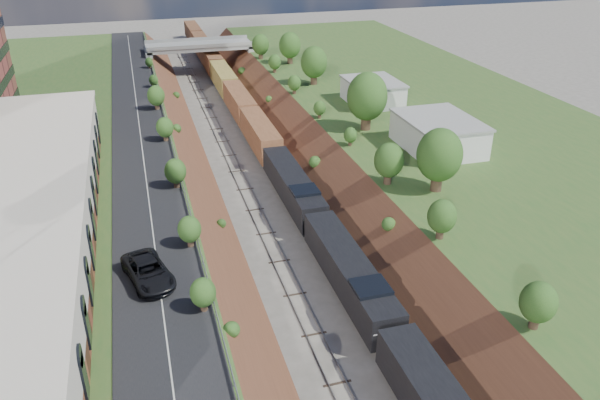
{
  "coord_description": "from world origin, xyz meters",
  "views": [
    {
      "loc": [
        -15.46,
        -14.96,
        34.64
      ],
      "look_at": [
        0.44,
        40.02,
        6.0
      ],
      "focal_mm": 35.0,
      "sensor_mm": 36.0,
      "label": 1
    }
  ],
  "objects": [
    {
      "name": "platform_left",
      "position": [
        -33.0,
        60.0,
        2.5
      ],
      "size": [
        44.0,
        180.0,
        5.0
      ],
      "primitive_type": "cube",
      "color": "#335924",
      "rests_on": "ground"
    },
    {
      "name": "platform_right",
      "position": [
        33.0,
        60.0,
        2.5
      ],
      "size": [
        44.0,
        180.0,
        5.0
      ],
      "primitive_type": "cube",
      "color": "#335924",
      "rests_on": "ground"
    },
    {
      "name": "embankment_left",
      "position": [
        -11.0,
        60.0,
        0.0
      ],
      "size": [
        10.0,
        180.0,
        10.0
      ],
      "primitive_type": "cube",
      "rotation": [
        0.0,
        0.79,
        0.0
      ],
      "color": "brown",
      "rests_on": "ground"
    },
    {
      "name": "embankment_right",
      "position": [
        11.0,
        60.0,
        0.0
      ],
      "size": [
        10.0,
        180.0,
        10.0
      ],
      "primitive_type": "cube",
      "rotation": [
        0.0,
        0.79,
        0.0
      ],
      "color": "brown",
      "rests_on": "ground"
    },
    {
      "name": "rail_left_track",
      "position": [
        -2.6,
        60.0,
        0.09
      ],
      "size": [
        1.58,
        180.0,
        0.18
      ],
      "primitive_type": "cube",
      "color": "gray",
      "rests_on": "ground"
    },
    {
      "name": "rail_right_track",
      "position": [
        2.6,
        60.0,
        0.09
      ],
      "size": [
        1.58,
        180.0,
        0.18
      ],
      "primitive_type": "cube",
      "color": "gray",
      "rests_on": "ground"
    },
    {
      "name": "road",
      "position": [
        -15.5,
        60.0,
        5.05
      ],
      "size": [
        8.0,
        180.0,
        0.1
      ],
      "primitive_type": "cube",
      "color": "black",
      "rests_on": "platform_left"
    },
    {
      "name": "guardrail",
      "position": [
        -11.4,
        59.8,
        5.55
      ],
      "size": [
        0.1,
        171.0,
        0.7
      ],
      "color": "#99999E",
      "rests_on": "platform_left"
    },
    {
      "name": "commercial_building",
      "position": [
        -28.0,
        38.0,
        8.51
      ],
      "size": [
        14.3,
        62.3,
        7.0
      ],
      "color": "brown",
      "rests_on": "platform_left"
    },
    {
      "name": "overpass",
      "position": [
        0.0,
        122.0,
        4.92
      ],
      "size": [
        24.5,
        8.3,
        7.4
      ],
      "color": "gray",
      "rests_on": "ground"
    },
    {
      "name": "white_building_near",
      "position": [
        23.5,
        52.0,
        7.0
      ],
      "size": [
        9.0,
        12.0,
        4.0
      ],
      "primitive_type": "cube",
      "color": "silver",
      "rests_on": "platform_right"
    },
    {
      "name": "white_building_far",
      "position": [
        23.0,
        74.0,
        6.8
      ],
      "size": [
        8.0,
        10.0,
        3.6
      ],
      "primitive_type": "cube",
      "color": "silver",
      "rests_on": "platform_right"
    },
    {
      "name": "tree_right_large",
      "position": [
        17.0,
        40.0,
        9.38
      ],
      "size": [
        5.25,
        5.25,
        7.61
      ],
      "color": "#473323",
      "rests_on": "platform_right"
    },
    {
      "name": "tree_left_crest",
      "position": [
        -11.8,
        20.0,
        7.04
      ],
      "size": [
        2.45,
        2.45,
        3.55
      ],
      "color": "#473323",
      "rests_on": "platform_left"
    },
    {
      "name": "freight_train",
      "position": [
        2.6,
        85.67,
        2.76
      ],
      "size": [
        3.29,
        167.1,
        4.85
      ],
      "color": "black",
      "rests_on": "ground"
    },
    {
      "name": "suv",
      "position": [
        -16.32,
        30.09,
        6.08
      ],
      "size": [
        4.96,
        7.68,
        1.97
      ],
      "primitive_type": "imported",
      "rotation": [
        0.0,
        0.0,
        0.26
      ],
      "color": "black",
      "rests_on": "road"
    }
  ]
}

